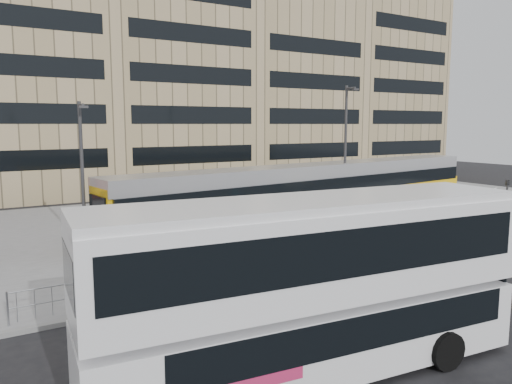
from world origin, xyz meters
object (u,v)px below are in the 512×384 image
lamp_post_west (82,168)px  traffic_light_west (272,230)px  traffic_light_east (506,199)px  station_sign (492,202)px  pedestrian (158,264)px  double_decker_bus (312,281)px  ad_panel (406,231)px  lamp_post_east (346,145)px  tram (317,190)px

lamp_post_west → traffic_light_west: bearing=-59.9°
lamp_post_west → traffic_light_east: bearing=-23.4°
station_sign → traffic_light_east: size_ratio=0.80×
pedestrian → traffic_light_east: (20.50, -1.08, 1.05)m
double_decker_bus → pedestrian: 8.32m
double_decker_bus → traffic_light_west: double_decker_bus is taller
double_decker_bus → station_sign: double_decker_bus is taller
station_sign → traffic_light_west: bearing=159.1°
traffic_light_west → traffic_light_east: 16.01m
ad_panel → station_sign: bearing=20.5°
traffic_light_east → ad_panel: bearing=-175.9°
station_sign → lamp_post_west: lamp_post_west is taller
pedestrian → lamp_post_east: size_ratio=0.21×
ad_panel → double_decker_bus: bearing=-126.5°
station_sign → lamp_post_west: size_ratio=0.34×
lamp_post_west → lamp_post_east: lamp_post_east is taller
double_decker_bus → tram: bearing=57.1°
station_sign → lamp_post_east: lamp_post_east is taller
pedestrian → traffic_light_west: (4.49, -1.08, 1.05)m
station_sign → traffic_light_east: (0.26, -0.68, 0.25)m
traffic_light_east → lamp_post_west: bearing=166.2°
tram → lamp_post_west: 15.66m
ad_panel → traffic_light_east: (7.32, -0.71, 1.15)m
pedestrian → lamp_post_west: (-0.87, 8.16, 3.12)m
lamp_post_east → double_decker_bus: bearing=-133.3°
tram → lamp_post_east: bearing=-18.6°
ad_panel → pedestrian: (-13.18, 0.37, 0.10)m
tram → traffic_light_west: (-10.12, -9.88, 0.18)m
station_sign → pedestrian: station_sign is taller
station_sign → lamp_post_west: (-21.11, 8.56, 2.32)m
double_decker_bus → lamp_post_west: 16.50m
tram → traffic_light_east: tram is taller
ad_panel → lamp_post_east: 10.22m
tram → pedestrian: tram is taller
station_sign → traffic_light_west: traffic_light_west is taller
double_decker_bus → pedestrian: (-1.11, 8.13, -1.39)m
station_sign → traffic_light_west: size_ratio=0.80×
double_decker_bus → station_sign: (19.13, 7.73, -0.59)m
double_decker_bus → tram: double_decker_bus is taller
double_decker_bus → pedestrian: size_ratio=6.26×
station_sign → lamp_post_east: 9.95m
tram → ad_panel: 9.33m
ad_panel → traffic_light_east: size_ratio=0.46×
ad_panel → traffic_light_west: (-8.69, -0.71, 1.15)m
double_decker_bus → tram: 21.67m
traffic_light_west → lamp_post_west: 10.88m
pedestrian → station_sign: bearing=-88.7°
station_sign → pedestrian: (-20.24, 0.40, -0.80)m
pedestrian → traffic_light_east: traffic_light_east is taller
pedestrian → traffic_light_west: traffic_light_west is taller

